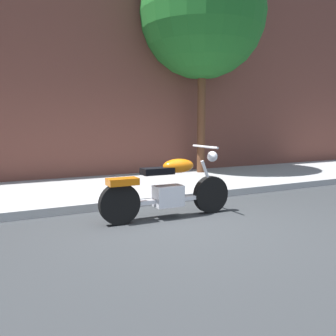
% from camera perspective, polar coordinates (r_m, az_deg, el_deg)
% --- Properties ---
extents(ground_plane, '(60.00, 60.00, 0.00)m').
position_cam_1_polar(ground_plane, '(5.29, 1.45, -8.93)').
color(ground_plane, '#303335').
extents(sidewalk, '(20.86, 3.12, 0.14)m').
position_cam_1_polar(sidewalk, '(7.84, -8.76, -3.23)').
color(sidewalk, '#9E9E9E').
rests_on(sidewalk, ground).
extents(motorcycle, '(2.17, 0.70, 1.10)m').
position_cam_1_polar(motorcycle, '(5.56, -0.05, -3.38)').
color(motorcycle, black).
rests_on(motorcycle, ground).
extents(street_tree, '(3.28, 3.28, 5.89)m').
position_cam_1_polar(street_tree, '(10.24, 5.43, 22.78)').
color(street_tree, brown).
rests_on(street_tree, ground).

